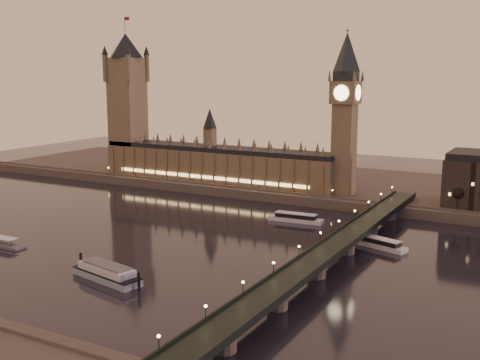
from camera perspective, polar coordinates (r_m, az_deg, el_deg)
name	(u,v)px	position (r m, az deg, el deg)	size (l,w,h in m)	color
ground	(163,237)	(313.61, -7.28, -5.39)	(700.00, 700.00, 0.00)	black
far_embankment	(331,184)	(442.09, 8.63, -0.39)	(560.00, 130.00, 6.00)	#423D35
palace_of_westminster	(217,160)	(429.61, -2.18, 1.94)	(180.00, 26.62, 52.00)	brown
victoria_tower	(127,95)	(471.52, -10.65, 7.90)	(31.68, 31.68, 118.00)	brown
big_ben	(345,104)	(385.50, 9.95, 7.13)	(17.68, 17.68, 104.00)	brown
westminster_bridge	(332,252)	(270.25, 8.72, -6.81)	(13.20, 260.00, 15.30)	black
bare_tree_0	(460,193)	(362.34, 20.16, -1.15)	(6.81, 6.81, 13.85)	black
cruise_boat_a	(296,218)	(342.92, 5.32, -3.60)	(31.84, 9.22, 5.03)	silver
cruise_boat_b	(381,244)	(299.96, 13.20, -5.90)	(27.25, 14.35, 4.89)	silver
moored_barge	(107,273)	(255.06, -12.51, -8.57)	(38.91, 16.49, 7.28)	#8598AA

